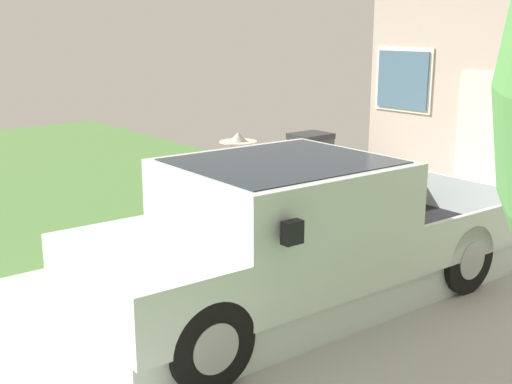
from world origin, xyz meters
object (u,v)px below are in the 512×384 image
person_with_hat (239,194)px  wheeled_trash_bin (310,158)px  handbag (224,255)px  pickup_truck (290,242)px

person_with_hat → wheeled_trash_bin: 4.42m
handbag → wheeled_trash_bin: size_ratio=0.43×
pickup_truck → person_with_hat: 1.44m
wheeled_trash_bin → handbag: bearing=-56.8°
handbag → wheeled_trash_bin: 4.53m
wheeled_trash_bin → person_with_hat: bearing=-54.7°
person_with_hat → wheeled_trash_bin: (-2.55, 3.59, -0.38)m
pickup_truck → handbag: pickup_truck is taller
person_with_hat → wheeled_trash_bin: person_with_hat is taller
handbag → wheeled_trash_bin: (-2.47, 3.77, 0.42)m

